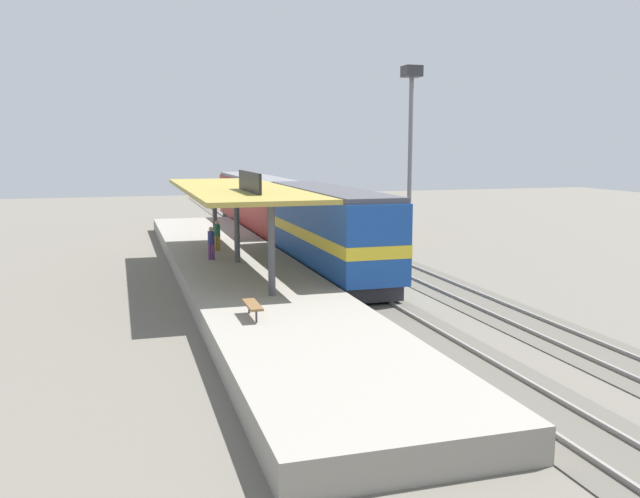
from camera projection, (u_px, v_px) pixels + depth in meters
ground_plane at (360, 273)px, 36.27m from camera, size 120.00×120.00×0.00m
track_near at (324, 274)px, 35.70m from camera, size 3.20×110.00×0.16m
track_far at (405, 270)px, 37.00m from camera, size 3.20×110.00×0.16m
platform at (238, 271)px, 34.33m from camera, size 6.00×44.00×0.90m
station_canopy at (236, 191)px, 33.63m from camera, size 5.20×18.00×4.70m
platform_bench at (253, 305)px, 23.17m from camera, size 0.44×1.70×0.50m
locomotive at (328, 231)px, 34.74m from camera, size 2.93×14.43×4.44m
passenger_carriage_single at (258, 204)px, 51.80m from camera, size 2.90×20.00×4.24m
light_mast at (411, 119)px, 43.00m from camera, size 1.10×1.10×11.70m
person_waiting at (211, 241)px, 34.90m from camera, size 0.34×0.34×1.71m
person_walking at (217, 234)px, 37.86m from camera, size 0.34×0.34×1.71m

